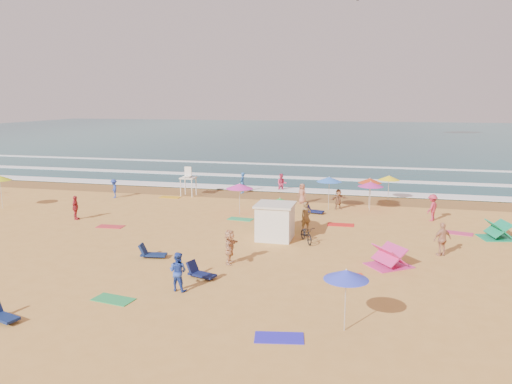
# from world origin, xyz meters

# --- Properties ---
(ground) EXTENTS (220.00, 220.00, 0.00)m
(ground) POSITION_xyz_m (0.00, 0.00, 0.00)
(ground) COLOR gold
(ground) RESTS_ON ground
(ocean) EXTENTS (220.00, 140.00, 0.18)m
(ocean) POSITION_xyz_m (0.00, 84.00, 0.00)
(ocean) COLOR #0C4756
(ocean) RESTS_ON ground
(wet_sand) EXTENTS (220.00, 220.00, 0.00)m
(wet_sand) POSITION_xyz_m (0.00, 12.50, 0.01)
(wet_sand) COLOR olive
(wet_sand) RESTS_ON ground
(surf_foam) EXTENTS (200.00, 18.70, 0.05)m
(surf_foam) POSITION_xyz_m (0.00, 21.32, 0.10)
(surf_foam) COLOR white
(surf_foam) RESTS_ON ground
(cabana) EXTENTS (2.00, 2.00, 2.00)m
(cabana) POSITION_xyz_m (5.71, -0.52, 1.00)
(cabana) COLOR silver
(cabana) RESTS_ON ground
(cabana_roof) EXTENTS (2.20, 2.20, 0.12)m
(cabana_roof) POSITION_xyz_m (5.71, -0.52, 2.06)
(cabana_roof) COLOR silver
(cabana_roof) RESTS_ON cabana
(bicycle) EXTENTS (1.39, 1.94, 0.97)m
(bicycle) POSITION_xyz_m (7.61, -0.82, 0.48)
(bicycle) COLOR black
(bicycle) RESTS_ON ground
(lifeguard_stand) EXTENTS (1.20, 1.20, 2.10)m
(lifeguard_stand) POSITION_xyz_m (-4.10, 10.68, 1.05)
(lifeguard_stand) COLOR white
(lifeguard_stand) RESTS_ON ground
(beach_umbrellas) EXTENTS (63.88, 30.13, 0.77)m
(beach_umbrellas) POSITION_xyz_m (1.10, 0.06, 2.13)
(beach_umbrellas) COLOR blue
(beach_umbrellas) RESTS_ON ground
(loungers) EXTENTS (59.44, 21.25, 0.34)m
(loungers) POSITION_xyz_m (8.19, -4.30, 0.17)
(loungers) COLOR #0D1345
(loungers) RESTS_ON ground
(towels) EXTENTS (37.40, 23.30, 0.03)m
(towels) POSITION_xyz_m (0.16, -1.86, 0.01)
(towels) COLOR #D81B54
(towels) RESTS_ON ground
(popup_tents) EXTENTS (8.77, 8.90, 1.20)m
(popup_tents) POSITION_xyz_m (15.32, -0.57, 0.60)
(popup_tents) COLOR #D52F83
(popup_tents) RESTS_ON ground
(beachgoers) EXTENTS (37.42, 24.96, 2.07)m
(beachgoers) POSITION_xyz_m (0.73, 2.51, 0.83)
(beachgoers) COLOR #2646B4
(beachgoers) RESTS_ON ground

